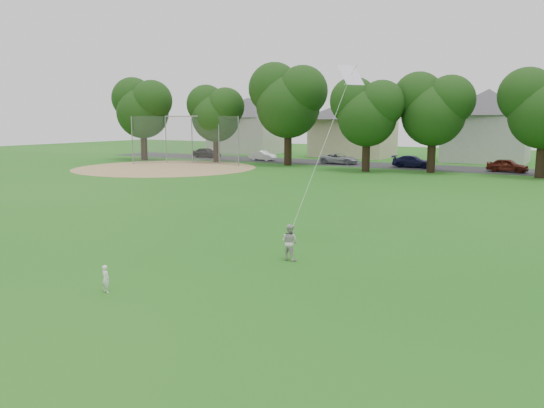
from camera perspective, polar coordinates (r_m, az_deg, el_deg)
The scene contains 10 objects.
ground at distance 16.25m, azimuth -9.81°, elevation -8.42°, with size 160.00×160.00×0.00m, color #186116.
street at distance 54.84m, azimuth 20.19°, elevation 3.53°, with size 90.00×7.00×0.01m, color #2D2D30.
dirt_infield at distance 53.92m, azimuth -11.37°, elevation 3.83°, with size 18.00×18.00×0.02m, color #9E7F51.
toddler at distance 15.83m, azimuth -17.46°, elevation -7.68°, with size 0.29×0.19×0.80m, color white.
older_boy at distance 18.43m, azimuth 1.91°, elevation -4.12°, with size 0.62×0.48×1.27m, color beige.
kite at distance 19.40m, azimuth 5.36°, elevation 5.71°, with size 1.13×2.40×6.66m.
baseball_backstop at distance 58.11m, azimuth -8.80°, elevation 6.80°, with size 11.11×4.89×5.11m.
tree_row at distance 48.15m, azimuth 21.81°, elevation 10.39°, with size 81.48×8.97×10.95m.
parked_cars at distance 56.30m, azimuth 10.76°, elevation 4.68°, with size 48.36×2.20×1.27m.
house_row at distance 64.66m, azimuth 21.17°, elevation 8.58°, with size 77.09×13.89×10.30m.
Camera 1 is at (10.20, -11.66, 4.88)m, focal length 35.00 mm.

